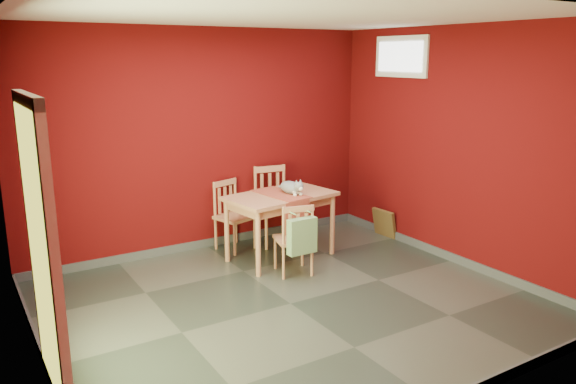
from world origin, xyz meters
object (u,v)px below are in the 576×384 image
chair_far_left (233,214)px  cat (291,185)px  dining_table (281,202)px  chair_far_right (274,204)px  picture_frame (384,223)px  chair_near (294,238)px  tote_bag (302,236)px

chair_far_left → cat: bearing=-54.3°
dining_table → chair_far_right: (0.23, 0.54, -0.18)m
dining_table → cat: bearing=-12.3°
dining_table → picture_frame: size_ratio=3.57×
cat → picture_frame: bearing=1.7°
chair_near → chair_far_left: bearing=99.9°
tote_bag → cat: cat is taller
dining_table → chair_far_right: 0.62m
dining_table → chair_far_left: 0.73m
chair_far_left → cat: 0.90m
chair_far_right → chair_near: 1.13m
tote_bag → picture_frame: 1.92m
chair_far_left → cat: cat is taller
chair_far_right → tote_bag: 1.33m
dining_table → chair_near: chair_near is taller
chair_far_right → cat: same height
chair_near → cat: cat is taller
chair_far_left → chair_near: size_ratio=1.06×
tote_bag → picture_frame: bearing=21.2°
chair_far_left → dining_table: bearing=-61.3°
chair_far_left → picture_frame: bearing=-18.3°
dining_table → chair_far_left: size_ratio=1.56×
chair_near → tote_bag: chair_near is taller
chair_far_left → tote_bag: bearing=-82.9°
chair_far_left → cat: size_ratio=2.13×
dining_table → chair_near: bearing=-104.7°
dining_table → chair_far_right: size_ratio=1.36×
tote_bag → picture_frame: (1.77, 0.69, -0.31)m
chair_far_left → tote_bag: 1.34m
dining_table → chair_near: size_ratio=1.66×
chair_far_left → picture_frame: chair_far_left is taller
dining_table → chair_far_left: bearing=118.7°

